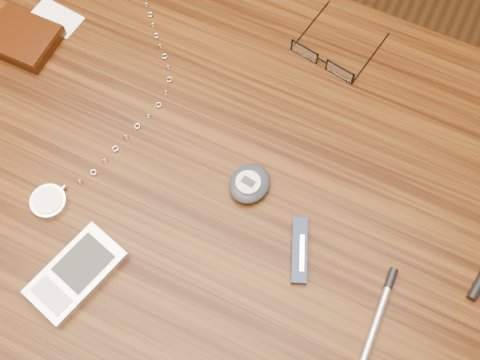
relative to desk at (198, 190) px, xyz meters
The scene contains 9 objects.
ground 0.65m from the desk, ahead, with size 3.80×3.80×0.00m, color #472814.
desk is the anchor object (origin of this frame).
wallet_and_card 0.34m from the desk, 168.38° to the left, with size 0.11×0.13×0.02m.
eyeglasses 0.27m from the desk, 66.26° to the left, with size 0.12×0.13×0.02m.
pocket_watch 0.22m from the desk, 138.98° to the right, with size 0.11×0.36×0.01m.
pda_phone 0.24m from the desk, 105.83° to the right, with size 0.09×0.13×0.02m.
pedometer 0.14m from the desk, ahead, with size 0.06×0.07×0.02m.
pocket_knife 0.22m from the desk, 16.90° to the right, with size 0.05×0.09×0.01m.
silver_pen 0.33m from the desk, 14.61° to the right, with size 0.02×0.13×0.01m.
Camera 1 is at (0.21, -0.29, 1.49)m, focal length 45.00 mm.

